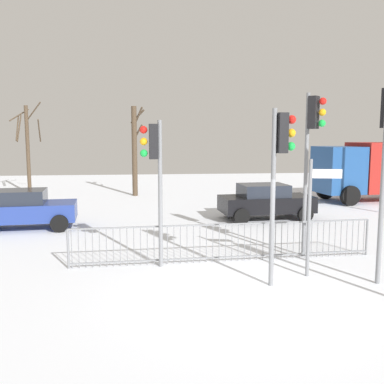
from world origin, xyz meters
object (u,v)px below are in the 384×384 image
car_black_mid (265,201)px  bare_tree_centre (135,149)px  traffic_light_foreground_left (312,138)px  delivery_truck (383,168)px  traffic_light_rear_right (154,160)px  traffic_light_rear_left (280,157)px  direction_sign_post (312,211)px  car_blue_far (22,209)px  bare_tree_left (28,146)px

car_black_mid → bare_tree_centre: bearing=120.3°
traffic_light_foreground_left → delivery_truck: 12.99m
traffic_light_rear_right → traffic_light_rear_left: bearing=-123.9°
traffic_light_foreground_left → direction_sign_post: bearing=22.8°
traffic_light_foreground_left → car_blue_far: 10.72m
traffic_light_foreground_left → bare_tree_left: bearing=-100.1°
car_black_mid → delivery_truck: bearing=25.3°
car_blue_far → delivery_truck: size_ratio=0.54×
direction_sign_post → car_black_mid: 7.52m
traffic_light_rear_right → car_black_mid: 8.07m
direction_sign_post → delivery_truck: bearing=66.1°
traffic_light_rear_left → car_blue_far: 10.60m
traffic_light_foreground_left → traffic_light_rear_left: (-1.62, -2.27, -0.42)m
car_blue_far → delivery_truck: 18.01m
traffic_light_rear_right → traffic_light_foreground_left: 4.49m
traffic_light_rear_right → traffic_light_rear_left: size_ratio=0.95×
traffic_light_rear_left → bare_tree_centre: (-3.62, 15.73, -0.31)m
car_black_mid → bare_tree_centre: (-5.55, 7.78, 1.91)m
traffic_light_rear_right → bare_tree_left: bare_tree_left is taller
traffic_light_rear_right → car_blue_far: 7.44m
traffic_light_rear_right → car_blue_far: size_ratio=0.98×
bare_tree_left → bare_tree_centre: bare_tree_left is taller
delivery_truck → bare_tree_centre: bare_tree_centre is taller
traffic_light_rear_right → bare_tree_left: 17.05m
traffic_light_foreground_left → car_blue_far: (-9.24, 4.75, -2.64)m
car_blue_far → bare_tree_centre: bare_tree_centre is taller
car_black_mid → bare_tree_left: bare_tree_left is taller
traffic_light_rear_left → car_blue_far: bearing=-140.8°
direction_sign_post → traffic_light_foreground_left: bearing=82.3°
bare_tree_left → traffic_light_rear_right: bearing=-65.2°
car_black_mid → bare_tree_left: (-11.87, 9.28, 2.10)m
traffic_light_rear_right → delivery_truck: size_ratio=0.53×
direction_sign_post → bare_tree_left: (-10.95, 16.69, 1.23)m
traffic_light_rear_left → bare_tree_left: bare_tree_left is taller
bare_tree_centre → bare_tree_left: bearing=166.6°
direction_sign_post → car_black_mid: bearing=94.7°
traffic_light_foreground_left → traffic_light_rear_left: bearing=6.7°
car_black_mid → delivery_truck: size_ratio=0.54×
delivery_truck → bare_tree_centre: 13.61m
traffic_light_rear_right → car_black_mid: bearing=-39.3°
traffic_light_rear_left → direction_sign_post: 1.77m
bare_tree_centre → direction_sign_post: bearing=-73.1°
delivery_truck → traffic_light_rear_left: bearing=46.0°
bare_tree_centre → car_black_mid: bearing=-54.5°
traffic_light_rear_right → car_black_mid: size_ratio=0.98×
bare_tree_left → bare_tree_centre: size_ratio=1.06×
traffic_light_foreground_left → direction_sign_post: size_ratio=1.60×
traffic_light_foreground_left → car_blue_far: size_ratio=1.18×
traffic_light_rear_left → delivery_truck: bearing=134.4°
bare_tree_left → car_black_mid: bearing=-38.0°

